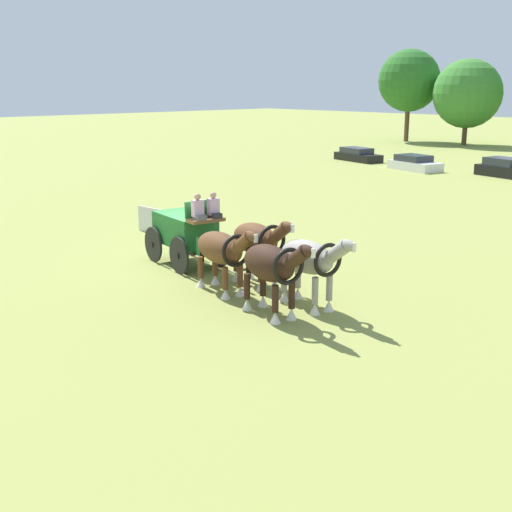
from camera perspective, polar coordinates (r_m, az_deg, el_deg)
The scene contains 12 objects.
ground_plane at distance 24.05m, azimuth -5.92°, elevation -0.70°, with size 220.00×220.00×0.00m, color olive.
show_wagon at distance 23.62m, azimuth -5.80°, elevation 2.08°, with size 5.50×2.10×2.75m.
draft_horse_rear_near at distance 21.07m, azimuth 0.14°, elevation 1.24°, with size 3.04×1.28×2.31m.
draft_horse_rear_off at distance 20.41m, azimuth -2.88°, elevation 0.50°, with size 3.13×1.27×2.19m.
draft_horse_lead_near at distance 19.04m, azimuth 4.55°, elevation -0.32°, with size 3.08×1.24×2.28m.
draft_horse_lead_off at distance 18.28m, azimuth 1.34°, elevation -0.85°, with size 2.99×1.28×2.30m.
parked_vehicle_a at distance 56.99m, azimuth 8.55°, elevation 8.38°, with size 4.61×2.59×1.09m.
parked_vehicle_b at distance 51.59m, azimuth 13.19°, elevation 7.57°, with size 4.28×2.70×1.11m.
parked_vehicle_c at distance 49.68m, azimuth 20.21°, elevation 6.91°, with size 4.24×2.59×1.28m.
tree_a at distance 77.49m, azimuth 12.76°, elevation 14.19°, with size 6.65×6.65×9.84m.
tree_b at distance 74.10m, azimuth 17.36°, elevation 12.90°, with size 6.96×6.96×8.68m.
sponsor_banner at distance 28.56m, azimuth -7.89°, elevation 2.77°, with size 3.20×0.06×1.10m, color silver.
Camera 1 is at (18.61, -13.92, 6.19)m, focal length 47.57 mm.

